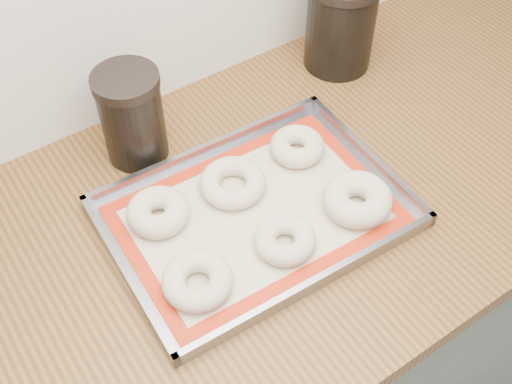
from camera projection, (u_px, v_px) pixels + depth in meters
cabinet at (236, 355)px, 1.38m from camera, size 3.00×0.65×0.86m
countertop at (230, 228)px, 1.04m from camera, size 3.06×0.68×0.04m
baking_tray at (256, 214)px, 1.02m from camera, size 0.47×0.35×0.03m
baking_mat at (256, 214)px, 1.02m from camera, size 0.43×0.31×0.00m
bagel_front_left at (197, 281)px, 0.92m from camera, size 0.14×0.14×0.03m
bagel_front_mid at (285, 240)px, 0.97m from camera, size 0.10×0.10×0.03m
bagel_front_right at (358, 199)px, 1.02m from camera, size 0.15×0.15×0.04m
bagel_back_left at (158, 212)px, 1.00m from camera, size 0.12×0.12×0.04m
bagel_back_mid at (233, 183)px, 1.05m from camera, size 0.13×0.13×0.03m
bagel_back_right at (297, 146)px, 1.10m from camera, size 0.12×0.12×0.03m
canister_mid at (132, 116)px, 1.06m from camera, size 0.11×0.11×0.17m
canister_right at (341, 23)px, 1.21m from camera, size 0.14×0.14×0.18m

